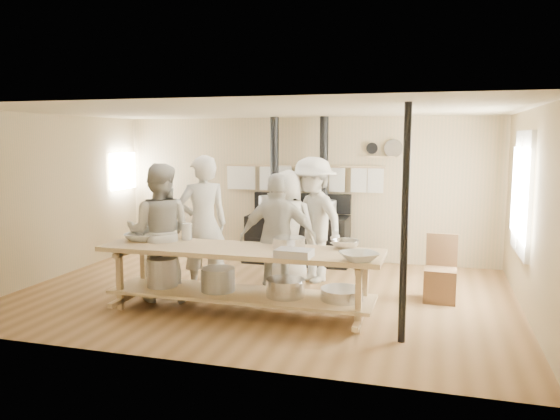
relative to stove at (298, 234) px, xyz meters
The scene contains 24 objects.
ground 2.18m from the stove, 89.82° to the right, with size 7.00×7.00×0.00m, color brown.
room_shell 2.39m from the stove, 89.82° to the right, with size 7.00×7.00×7.00m.
window_right 3.92m from the stove, 23.58° to the right, with size 0.09×1.50×1.65m.
left_opening 3.61m from the stove, behind, with size 0.00×0.90×0.90m.
stove is the anchor object (origin of this frame).
towel_rail 1.06m from the stove, 88.68° to the left, with size 3.00×0.04×0.47m.
back_wall_shelf 2.11m from the stove, 12.13° to the left, with size 0.63×0.14×0.32m.
prep_table 3.02m from the stove, 90.04° to the right, with size 3.60×0.90×0.85m.
support_post 4.11m from the stove, 59.33° to the right, with size 0.08×0.08×2.60m, color black.
cook_far_left 2.44m from the stove, 110.46° to the right, with size 0.72×0.48×1.99m, color beige.
cook_left 3.05m from the stove, 114.68° to the right, with size 0.92×0.72×1.89m, color beige.
cook_center 1.46m from the stove, 81.94° to the right, with size 0.86×0.56×1.75m, color beige.
cook_right 2.53m from the stove, 81.85° to the right, with size 1.04×0.43×1.77m, color beige.
cook_by_window 1.40m from the stove, 65.80° to the right, with size 1.25×0.72×1.94m, color beige.
chair 3.03m from the stove, 35.36° to the right, with size 0.44×0.44×0.91m.
bowl_white_a 3.28m from the stove, 116.18° to the right, with size 0.43×0.43×0.11m, color silver.
bowl_steel_a 3.33m from the stove, 117.85° to the right, with size 0.27×0.27×0.08m, color silver.
bowl_white_b 3.71m from the stove, 65.06° to the right, with size 0.42×0.42×0.10m, color silver.
bowl_steel_b 3.01m from the stove, 64.27° to the right, with size 0.34×0.34×0.11m, color silver.
roasting_pan 3.46m from the stove, 76.51° to the right, with size 0.42×0.28×0.09m, color #B2B2B7.
mixing_bowl_large 2.92m from the stove, 78.03° to the right, with size 0.41×0.41×0.13m, color silver.
bucket_galv 2.97m from the stove, 113.52° to the right, with size 0.27×0.27×0.25m, color gray.
deep_bowl_enamel 3.13m from the stove, 119.87° to the right, with size 0.29×0.29×0.18m, color silver.
pitcher 2.86m from the stove, 108.16° to the right, with size 0.14×0.14×0.22m, color silver.
Camera 1 is at (2.36, -7.25, 2.22)m, focal length 35.00 mm.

